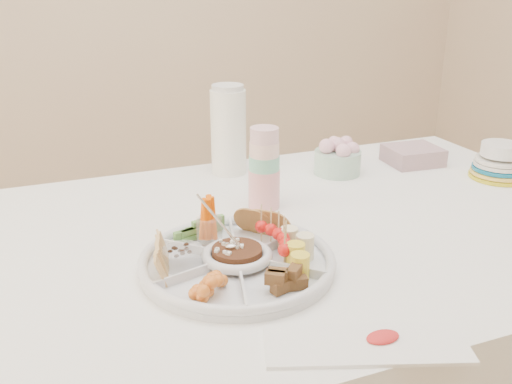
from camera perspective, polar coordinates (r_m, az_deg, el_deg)
name	(u,v)px	position (r m, az deg, el deg)	size (l,w,h in m)	color
dining_table	(303,358)	(1.53, 4.72, -16.23)	(1.52, 1.02, 0.76)	white
party_tray	(237,259)	(1.13, -1.91, -6.67)	(0.38, 0.38, 0.04)	silver
bean_dip	(237,255)	(1.12, -1.91, -6.33)	(0.10, 0.10, 0.04)	#512315
tortillas	(262,223)	(1.22, 0.64, -3.16)	(0.09, 0.09, 0.06)	#B06D39
carrot_cucumber	(201,218)	(1.21, -5.50, -2.59)	(0.11, 0.11, 0.10)	#FA5C00
pita_raisins	(170,253)	(1.11, -8.63, -6.00)	(0.11, 0.11, 0.06)	tan
cherries	(206,284)	(1.02, -5.02, -9.13)	(0.10, 0.10, 0.04)	#C84A0B
granola_chunks	(279,279)	(1.03, 2.31, -8.71)	(0.09, 0.09, 0.04)	#3E2F17
banana_tomato	(303,238)	(1.13, 4.69, -4.63)	(0.12, 0.12, 0.10)	#D6CE52
cup_stack	(264,166)	(1.38, 0.82, 2.58)	(0.08, 0.08, 0.21)	beige
thermos	(228,129)	(1.63, -2.78, 6.32)	(0.10, 0.10, 0.26)	white
flower_bowl	(338,157)	(1.66, 8.17, 3.52)	(0.13, 0.13, 0.10)	silver
napkin_stack	(413,155)	(1.80, 15.41, 3.56)	(0.15, 0.13, 0.05)	#B18B93
plate_stack	(500,161)	(1.74, 23.20, 2.87)	(0.16, 0.16, 0.10)	gold
placemat	(366,345)	(0.94, 10.96, -14.75)	(0.32, 0.11, 0.01)	white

